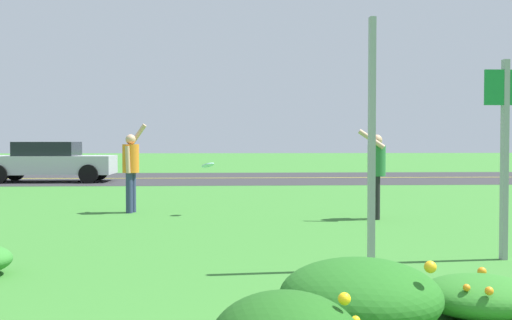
% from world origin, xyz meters
% --- Properties ---
extents(ground_plane, '(120.00, 120.00, 0.00)m').
position_xyz_m(ground_plane, '(0.00, 11.37, 0.00)').
color(ground_plane, '#387A2D').
extents(highway_strip, '(120.00, 8.24, 0.01)m').
position_xyz_m(highway_strip, '(0.00, 22.73, 0.00)').
color(highway_strip, '#2D2D30').
rests_on(highway_strip, ground).
extents(highway_center_stripe, '(120.00, 0.16, 0.00)m').
position_xyz_m(highway_center_stripe, '(0.00, 22.73, 0.01)').
color(highway_center_stripe, yellow).
rests_on(highway_center_stripe, ground).
extents(daylily_clump_mid_center, '(1.03, 0.88, 0.38)m').
position_xyz_m(daylily_clump_mid_center, '(1.05, 3.36, 0.18)').
color(daylily_clump_mid_center, '#2D7526').
rests_on(daylily_clump_mid_center, ground).
extents(daylily_clump_mid_right, '(1.26, 1.24, 0.63)m').
position_xyz_m(daylily_clump_mid_right, '(-0.06, 2.98, 0.29)').
color(daylily_clump_mid_right, '#23661E').
rests_on(daylily_clump_mid_right, ground).
extents(sign_post_near_path, '(0.07, 0.10, 2.91)m').
position_xyz_m(sign_post_near_path, '(0.58, 5.28, 1.45)').
color(sign_post_near_path, '#93969B').
rests_on(sign_post_near_path, ground).
extents(sign_post_by_roadside, '(0.56, 0.10, 2.50)m').
position_xyz_m(sign_post_by_roadside, '(2.39, 5.80, 1.52)').
color(sign_post_by_roadside, '#93969B').
rests_on(sign_post_by_roadside, ground).
extents(person_thrower_orange_shirt, '(0.49, 0.52, 1.85)m').
position_xyz_m(person_thrower_orange_shirt, '(-3.04, 11.13, 0.98)').
color(person_thrower_orange_shirt, orange).
rests_on(person_thrower_orange_shirt, ground).
extents(person_catcher_green_shirt, '(0.56, 0.53, 1.71)m').
position_xyz_m(person_catcher_green_shirt, '(1.77, 9.83, 0.97)').
color(person_catcher_green_shirt, '#287038').
rests_on(person_catcher_green_shirt, ground).
extents(frisbee_pale_blue, '(0.27, 0.25, 0.15)m').
position_xyz_m(frisbee_pale_blue, '(-1.44, 10.64, 1.00)').
color(frisbee_pale_blue, '#ADD6E5').
extents(car_silver_center_left, '(4.50, 2.00, 1.45)m').
position_xyz_m(car_silver_center_left, '(-7.42, 20.88, 0.74)').
color(car_silver_center_left, '#B7BABF').
rests_on(car_silver_center_left, ground).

